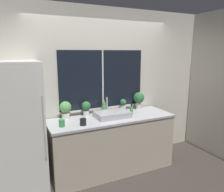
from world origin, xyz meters
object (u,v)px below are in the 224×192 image
(refrigerator, at_px, (17,129))
(mug_black, at_px, (83,122))
(sink, at_px, (112,114))
(potted_plant_center, at_px, (105,106))
(potted_plant_far_right, at_px, (139,99))
(mug_green, at_px, (62,123))
(potted_plant_right, at_px, (123,104))
(soap_bottle, at_px, (131,110))
(potted_plant_left, at_px, (86,107))
(potted_plant_far_left, at_px, (66,109))

(refrigerator, height_order, mug_black, refrigerator)
(sink, relative_size, potted_plant_center, 2.35)
(potted_plant_far_right, height_order, mug_green, potted_plant_far_right)
(potted_plant_right, height_order, potted_plant_far_right, potted_plant_far_right)
(potted_plant_center, relative_size, soap_bottle, 1.32)
(potted_plant_left, bearing_deg, mug_black, -114.29)
(potted_plant_left, relative_size, potted_plant_right, 1.12)
(potted_plant_center, bearing_deg, sink, -85.36)
(potted_plant_far_left, distance_m, potted_plant_left, 0.34)
(potted_plant_left, distance_m, mug_black, 0.49)
(sink, height_order, mug_green, sink)
(refrigerator, distance_m, potted_plant_far_right, 2.11)
(potted_plant_center, bearing_deg, refrigerator, -171.08)
(potted_plant_right, xyz_separation_m, potted_plant_far_right, (0.33, 0.00, 0.08))
(potted_plant_left, height_order, potted_plant_center, potted_plant_left)
(potted_plant_far_right, distance_m, soap_bottle, 0.41)
(sink, height_order, soap_bottle, sink)
(potted_plant_left, relative_size, potted_plant_far_right, 0.77)
(mug_green, bearing_deg, soap_bottle, 5.82)
(refrigerator, height_order, potted_plant_center, refrigerator)
(potted_plant_far_left, distance_m, mug_black, 0.48)
(potted_plant_left, height_order, potted_plant_right, potted_plant_left)
(potted_plant_right, bearing_deg, potted_plant_left, 180.00)
(potted_plant_center, bearing_deg, potted_plant_right, -0.00)
(refrigerator, bearing_deg, potted_plant_far_right, 6.01)
(potted_plant_far_left, bearing_deg, soap_bottle, -13.32)
(soap_bottle, height_order, mug_black, soap_bottle)
(sink, relative_size, soap_bottle, 3.11)
(soap_bottle, bearing_deg, potted_plant_far_left, 166.68)
(potted_plant_right, height_order, mug_black, potted_plant_right)
(potted_plant_far_right, distance_m, mug_black, 1.31)
(soap_bottle, distance_m, mug_green, 1.21)
(potted_plant_center, bearing_deg, mug_black, -140.17)
(refrigerator, xyz_separation_m, sink, (1.42, -0.04, 0.05))
(refrigerator, relative_size, mug_green, 17.62)
(potted_plant_far_left, bearing_deg, potted_plant_far_right, 0.00)
(mug_green, bearing_deg, potted_plant_left, 37.31)
(refrigerator, xyz_separation_m, potted_plant_far_right, (2.09, 0.22, 0.19))
(soap_bottle, bearing_deg, sink, -178.15)
(potted_plant_far_left, relative_size, soap_bottle, 1.56)
(refrigerator, bearing_deg, potted_plant_far_left, 16.80)
(potted_plant_center, xyz_separation_m, potted_plant_far_right, (0.69, -0.00, 0.06))
(potted_plant_right, distance_m, potted_plant_far_right, 0.34)
(potted_plant_left, xyz_separation_m, potted_plant_far_right, (1.02, 0.00, 0.05))
(sink, height_order, potted_plant_far_right, potted_plant_far_right)
(potted_plant_far_right, distance_m, mug_green, 1.56)
(potted_plant_far_left, xyz_separation_m, potted_plant_left, (0.34, 0.00, -0.02))
(potted_plant_center, relative_size, mug_green, 2.21)
(mug_black, bearing_deg, potted_plant_center, 39.83)
(sink, relative_size, potted_plant_far_right, 1.76)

